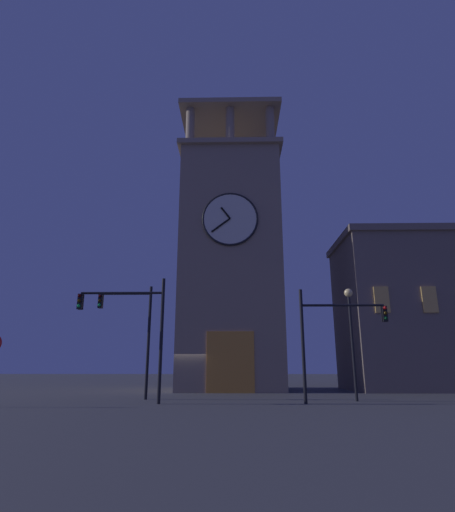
# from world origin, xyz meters

# --- Properties ---
(ground_plane) EXTENTS (200.00, 200.00, 0.00)m
(ground_plane) POSITION_xyz_m (0.00, 0.00, 0.00)
(ground_plane) COLOR #424247
(clocktower) EXTENTS (8.21, 9.14, 24.85)m
(clocktower) POSITION_xyz_m (-2.90, -3.45, 9.78)
(clocktower) COLOR gray
(clocktower) RESTS_ON ground_plane
(traffic_signal_near) EXTENTS (4.16, 0.41, 5.29)m
(traffic_signal_near) POSITION_xyz_m (-7.85, 9.17, 3.41)
(traffic_signal_near) COLOR black
(traffic_signal_near) RESTS_ON ground_plane
(traffic_signal_mid) EXTENTS (4.21, 0.41, 5.82)m
(traffic_signal_mid) POSITION_xyz_m (1.62, 9.38, 3.80)
(traffic_signal_mid) COLOR black
(traffic_signal_mid) RESTS_ON ground_plane
(traffic_signal_far) EXTENTS (2.97, 0.41, 5.97)m
(traffic_signal_far) POSITION_xyz_m (2.34, 6.61, 3.92)
(traffic_signal_far) COLOR black
(traffic_signal_far) RESTS_ON ground_plane
(street_lamp) EXTENTS (0.44, 0.44, 5.63)m
(street_lamp) POSITION_xyz_m (-9.22, 7.58, 3.88)
(street_lamp) COLOR black
(street_lamp) RESTS_ON ground_plane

